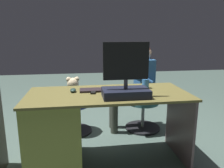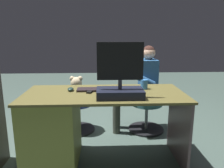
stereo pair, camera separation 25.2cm
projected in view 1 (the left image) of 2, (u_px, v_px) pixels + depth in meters
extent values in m
plane|color=#43554D|center=(105.00, 146.00, 2.63)|extent=(10.00, 10.00, 0.00)
cube|color=brown|center=(108.00, 94.00, 2.16)|extent=(1.58, 0.71, 0.02)
cube|color=olive|center=(55.00, 132.00, 2.17)|extent=(0.51, 0.66, 0.72)
cube|color=brown|center=(179.00, 124.00, 2.35)|extent=(0.02, 0.64, 0.72)
cube|color=black|center=(126.00, 93.00, 2.02)|extent=(0.43, 0.25, 0.08)
cylinder|color=#333338|center=(126.00, 84.00, 2.00)|extent=(0.04, 0.04, 0.09)
cube|color=black|center=(126.00, 61.00, 1.95)|extent=(0.41, 0.02, 0.34)
cube|color=black|center=(126.00, 61.00, 1.96)|extent=(0.38, 0.00, 0.30)
cube|color=black|center=(100.00, 90.00, 2.24)|extent=(0.42, 0.14, 0.02)
ellipsoid|color=#1D302A|center=(73.00, 90.00, 2.19)|extent=(0.06, 0.10, 0.04)
cylinder|color=#3372BF|center=(145.00, 83.00, 2.34)|extent=(0.07, 0.07, 0.10)
cube|color=black|center=(94.00, 92.00, 2.18)|extent=(0.08, 0.16, 0.02)
cylinder|color=black|center=(75.00, 131.00, 3.01)|extent=(0.46, 0.46, 0.03)
cylinder|color=gray|center=(74.00, 118.00, 2.96)|extent=(0.04, 0.04, 0.34)
cylinder|color=#2D418A|center=(74.00, 104.00, 2.92)|extent=(0.40, 0.40, 0.06)
ellipsoid|color=#CCB68E|center=(73.00, 95.00, 2.89)|extent=(0.18, 0.15, 0.19)
sphere|color=#CCB68E|center=(73.00, 84.00, 2.86)|extent=(0.15, 0.15, 0.15)
sphere|color=beige|center=(73.00, 83.00, 2.92)|extent=(0.06, 0.06, 0.06)
sphere|color=#CCB68E|center=(77.00, 79.00, 2.85)|extent=(0.06, 0.06, 0.06)
sphere|color=#CCB68E|center=(69.00, 79.00, 2.84)|extent=(0.06, 0.06, 0.06)
cylinder|color=#CCB68E|center=(80.00, 91.00, 2.93)|extent=(0.05, 0.14, 0.09)
cylinder|color=#CCB68E|center=(66.00, 92.00, 2.90)|extent=(0.05, 0.14, 0.09)
cylinder|color=#CCB68E|center=(77.00, 97.00, 3.01)|extent=(0.06, 0.11, 0.06)
cylinder|color=#CCB68E|center=(70.00, 98.00, 3.00)|extent=(0.06, 0.11, 0.06)
cylinder|color=black|center=(142.00, 128.00, 3.11)|extent=(0.48, 0.48, 0.03)
cylinder|color=gray|center=(143.00, 115.00, 3.07)|extent=(0.04, 0.04, 0.34)
cylinder|color=#32656A|center=(143.00, 102.00, 3.02)|extent=(0.42, 0.42, 0.06)
cube|color=#295486|center=(144.00, 80.00, 2.96)|extent=(0.21, 0.33, 0.56)
sphere|color=#D7A888|center=(145.00, 53.00, 2.87)|extent=(0.17, 0.17, 0.17)
sphere|color=#3C221C|center=(145.00, 51.00, 2.87)|extent=(0.16, 0.16, 0.16)
cylinder|color=#295486|center=(136.00, 77.00, 2.73)|extent=(0.44, 0.09, 0.26)
cylinder|color=#295486|center=(130.00, 71.00, 3.11)|extent=(0.44, 0.09, 0.26)
cylinder|color=#3B3F36|center=(130.00, 100.00, 2.90)|extent=(0.42, 0.12, 0.11)
cylinder|color=#3B3F36|center=(114.00, 118.00, 2.93)|extent=(0.10, 0.10, 0.43)
cylinder|color=#3B3F36|center=(127.00, 97.00, 3.08)|extent=(0.42, 0.12, 0.11)
cylinder|color=#3B3F36|center=(113.00, 113.00, 3.10)|extent=(0.10, 0.10, 0.43)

